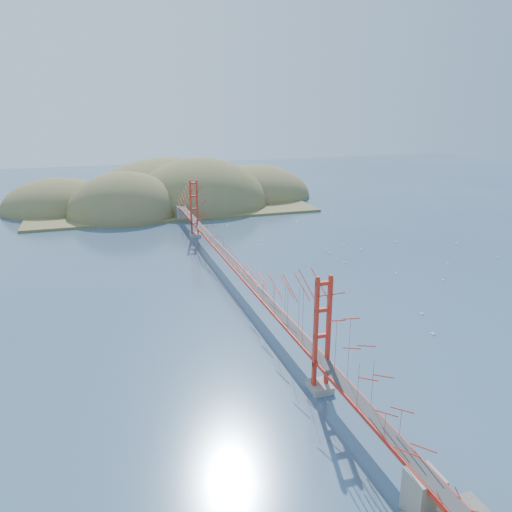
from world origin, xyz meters
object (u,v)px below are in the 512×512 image
object	(u,v)px
sailboat_2	(448,263)
sailboat_1	(330,252)
sailboat_0	(344,262)
bridge	(234,241)

from	to	relation	value
sailboat_2	sailboat_1	world-z (taller)	sailboat_1
sailboat_0	sailboat_2	size ratio (longest dim) A/B	1.01
bridge	sailboat_1	size ratio (longest dim) A/B	129.03
sailboat_2	bridge	bearing A→B (deg)	178.06
bridge	sailboat_2	distance (m)	38.30
sailboat_0	sailboat_2	xyz separation A→B (m)	(16.75, -5.84, -0.00)
bridge	sailboat_0	distance (m)	22.47
sailboat_0	bridge	bearing A→B (deg)	-167.68
bridge	sailboat_0	xyz separation A→B (m)	(20.90, 4.57, -6.87)
bridge	sailboat_1	xyz separation A→B (m)	(21.20, 10.68, -6.85)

